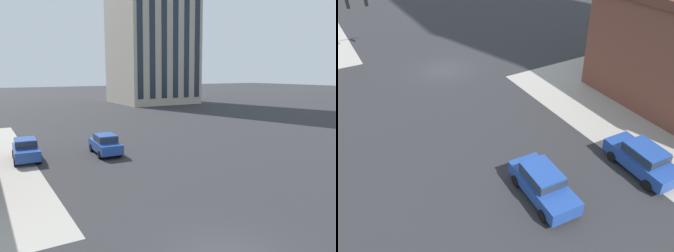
% 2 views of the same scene
% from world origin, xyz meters
% --- Properties ---
extents(car_main_northbound_near, '(2.10, 4.50, 1.68)m').
position_xyz_m(car_main_northbound_near, '(1.54, 17.14, 0.92)').
color(car_main_northbound_near, '#23479E').
rests_on(car_main_northbound_near, ground).
extents(car_cross_eastbound, '(2.07, 4.49, 1.68)m').
position_xyz_m(car_cross_eastbound, '(-4.41, 18.34, 0.92)').
color(car_cross_eastbound, '#23479E').
rests_on(car_cross_eastbound, ground).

